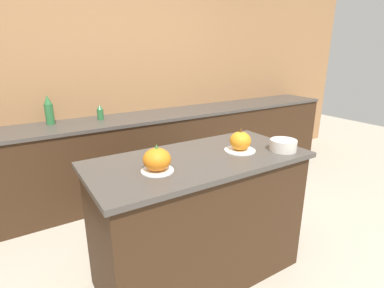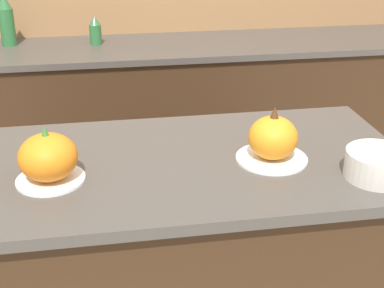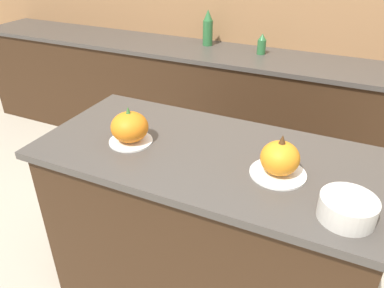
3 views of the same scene
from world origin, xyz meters
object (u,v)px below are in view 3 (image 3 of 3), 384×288
(pumpkin_cake_right, at_px, (280,160))
(bottle_tall, at_px, (208,28))
(pumpkin_cake_left, at_px, (130,128))
(bottle_short, at_px, (262,44))
(mixing_bowl, at_px, (347,208))

(pumpkin_cake_right, distance_m, bottle_tall, 2.00)
(pumpkin_cake_left, height_order, bottle_tall, bottle_tall)
(pumpkin_cake_right, bearing_deg, bottle_tall, 121.04)
(pumpkin_cake_left, height_order, pumpkin_cake_right, pumpkin_cake_right)
(bottle_tall, bearing_deg, bottle_short, -6.89)
(pumpkin_cake_right, bearing_deg, pumpkin_cake_left, -177.67)
(bottle_short, distance_m, mixing_bowl, 1.99)
(pumpkin_cake_right, height_order, mixing_bowl, pumpkin_cake_right)
(pumpkin_cake_left, bearing_deg, mixing_bowl, -8.04)
(pumpkin_cake_left, height_order, mixing_bowl, pumpkin_cake_left)
(pumpkin_cake_left, xyz_separation_m, mixing_bowl, (0.95, -0.13, -0.03))
(pumpkin_cake_right, relative_size, bottle_short, 1.39)
(pumpkin_cake_right, relative_size, mixing_bowl, 1.18)
(bottle_short, height_order, mixing_bowl, bottle_short)
(pumpkin_cake_left, relative_size, bottle_short, 1.23)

